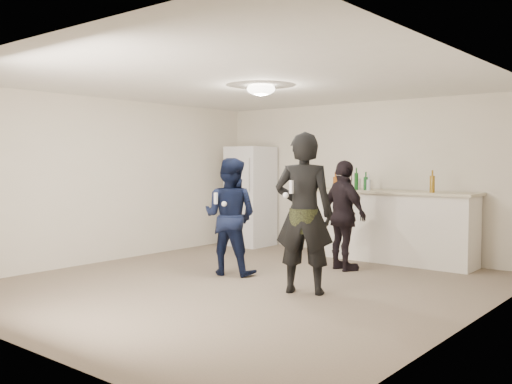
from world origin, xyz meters
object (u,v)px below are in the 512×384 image
Objects in this scene: fridge at (251,196)px; man at (230,216)px; shaker at (358,184)px; counter at (389,227)px; spectator at (344,215)px; woman at (304,213)px.

man is at bearing -56.25° from fridge.
man is (1.48, -2.22, -0.11)m from fridge.
counter is at bearing -5.11° from shaker.
fridge is at bearing 1.78° from spectator.
spectator is at bearing -21.38° from fridge.
fridge reaches higher than spectator.
fridge is at bearing -178.52° from counter.
woman is (0.75, -2.63, -0.24)m from shaker.
counter is at bearing -109.04° from woman.
spectator reaches higher than shaker.
spectator is at bearing -70.49° from shaker.
woman reaches higher than spectator.
spectator is at bearing -99.98° from woman.
shaker reaches higher than counter.
counter is at bearing 1.48° from fridge.
shaker is 2.46m from man.
spectator is at bearing -146.93° from man.
woman reaches higher than counter.
shaker is at bearing 174.89° from counter.
man is (-0.66, -2.34, -0.38)m from shaker.
counter is 1.67× the size of spectator.
spectator is (0.39, -1.11, -0.40)m from shaker.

